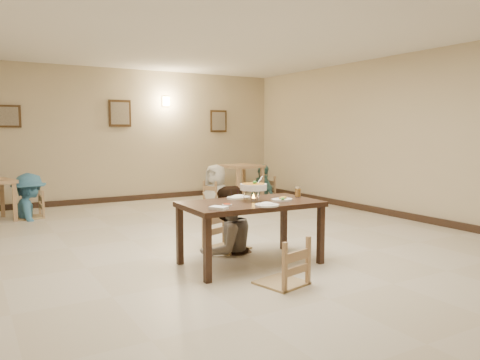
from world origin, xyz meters
TOP-DOWN VIEW (x-y plane):
  - floor at (0.00, 0.00)m, footprint 10.00×10.00m
  - ceiling at (0.00, 0.00)m, footprint 10.00×10.00m
  - wall_back at (0.00, 5.00)m, footprint 10.00×0.00m
  - wall_right at (4.00, 0.00)m, footprint 0.00×10.00m
  - baseboard_back at (0.00, 4.97)m, footprint 8.00×0.06m
  - baseboard_right at (3.97, 0.00)m, footprint 0.06×10.00m
  - picture_a at (-2.20, 4.96)m, footprint 0.55×0.04m
  - picture_b at (0.10, 4.96)m, footprint 0.50×0.04m
  - picture_c at (2.60, 4.96)m, footprint 0.45×0.04m
  - wall_sconce at (1.20, 4.96)m, footprint 0.16×0.05m
  - main_table at (-0.02, -0.82)m, footprint 1.65×0.96m
  - chair_far at (0.07, -0.07)m, footprint 0.50×0.50m
  - chair_near at (-0.13, -1.63)m, footprint 0.45×0.45m
  - main_diner at (0.02, -0.16)m, footprint 0.99×0.85m
  - curry_warmer at (0.04, -0.80)m, footprint 0.36×0.32m
  - rice_plate_far at (-0.02, -0.54)m, footprint 0.31×0.31m
  - rice_plate_near at (-0.04, -1.20)m, footprint 0.27×0.27m
  - fried_plate at (0.35, -0.95)m, footprint 0.27×0.27m
  - chili_dish at (-0.41, -0.95)m, footprint 0.11×0.11m
  - napkin_cutlery at (-0.61, -1.12)m, footprint 0.25×0.29m
  - drink_glass at (0.71, -0.80)m, footprint 0.07×0.07m
  - bg_table_right at (2.58, 3.81)m, footprint 0.91×0.91m
  - bg_chair_lr at (-1.97, 3.81)m, footprint 0.45×0.45m
  - bg_chair_rl at (1.93, 3.83)m, footprint 0.43×0.43m
  - bg_chair_rr at (3.23, 3.86)m, footprint 0.46×0.46m
  - bg_diner_b at (-1.97, 3.81)m, footprint 0.72×1.13m
  - bg_diner_c at (1.93, 3.83)m, footprint 0.76×0.95m
  - bg_diner_d at (3.23, 3.86)m, footprint 0.40×0.95m

SIDE VIEW (x-z plane):
  - floor at x=0.00m, z-range 0.00..0.00m
  - baseboard_back at x=0.00m, z-range 0.00..0.12m
  - baseboard_right at x=3.97m, z-range 0.00..0.12m
  - bg_chair_rl at x=1.93m, z-range 0.00..0.92m
  - chair_near at x=-0.13m, z-range 0.00..0.96m
  - bg_chair_lr at x=-1.97m, z-range 0.00..0.96m
  - bg_chair_rr at x=3.23m, z-range 0.00..0.97m
  - chair_far at x=0.07m, z-range 0.00..1.06m
  - bg_table_right at x=2.58m, z-range 0.27..1.09m
  - main_table at x=-0.02m, z-range 0.30..1.06m
  - chili_dish at x=-0.41m, z-range 0.76..0.79m
  - rice_plate_near at x=-0.04m, z-range 0.75..0.81m
  - rice_plate_far at x=-0.02m, z-range 0.74..0.81m
  - napkin_cutlery at x=-0.61m, z-range 0.76..0.80m
  - fried_plate at x=0.35m, z-range 0.75..0.81m
  - bg_diner_d at x=3.23m, z-range 0.00..1.61m
  - drink_glass at x=0.71m, z-range 0.76..0.90m
  - bg_diner_b at x=-1.97m, z-range 0.00..1.67m
  - bg_diner_c at x=1.93m, z-range 0.00..1.70m
  - main_diner at x=0.02m, z-range 0.00..1.76m
  - curry_warmer at x=0.04m, z-range 0.79..1.08m
  - wall_back at x=0.00m, z-range -3.50..6.50m
  - wall_right at x=4.00m, z-range -3.50..6.50m
  - picture_c at x=2.60m, z-range 1.57..2.12m
  - picture_a at x=-2.20m, z-range 1.67..2.12m
  - picture_b at x=0.10m, z-range 1.70..2.30m
  - wall_sconce at x=1.20m, z-range 2.19..2.41m
  - ceiling at x=0.00m, z-range 3.00..3.00m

